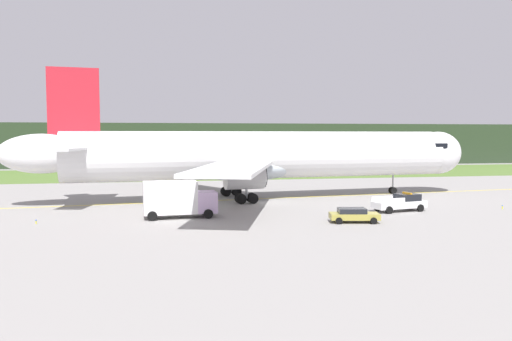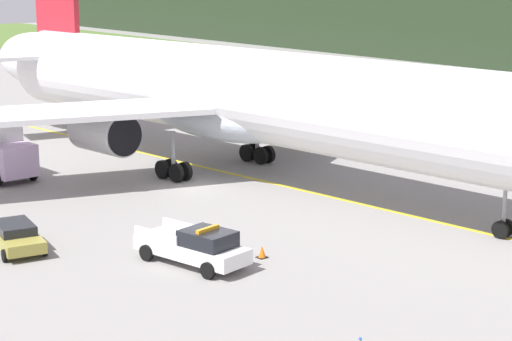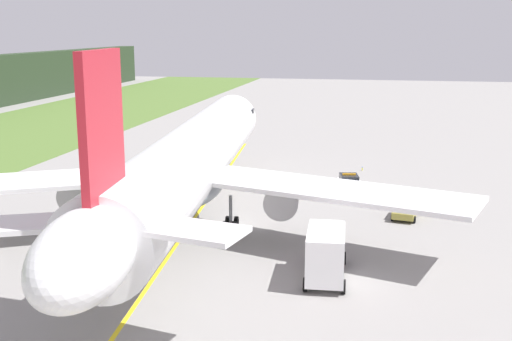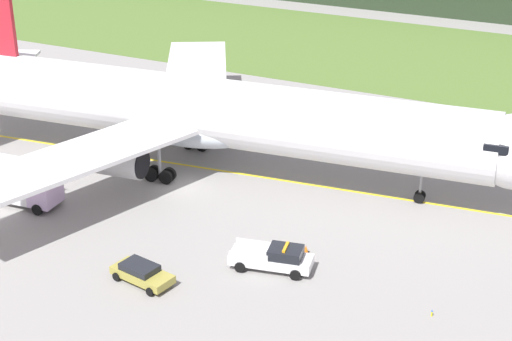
% 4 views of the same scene
% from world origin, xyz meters
% --- Properties ---
extents(ground, '(320.00, 320.00, 0.00)m').
position_xyz_m(ground, '(0.00, 0.00, 0.00)').
color(ground, gray).
extents(grass_verge, '(320.00, 32.11, 0.04)m').
position_xyz_m(grass_verge, '(0.00, 45.61, 0.02)').
color(grass_verge, '#4F6D2E').
rests_on(grass_verge, ground).
extents(distant_tree_line, '(288.00, 4.19, 10.68)m').
position_xyz_m(distant_tree_line, '(0.00, 69.23, 5.34)').
color(distant_tree_line, '#263521').
rests_on(distant_tree_line, ground).
extents(taxiway_centerline_main, '(75.40, 7.81, 0.01)m').
position_xyz_m(taxiway_centerline_main, '(0.56, 4.07, 0.00)').
color(taxiway_centerline_main, yellow).
rests_on(taxiway_centerline_main, ground).
extents(airliner, '(58.23, 44.95, 15.24)m').
position_xyz_m(airliner, '(0.07, 4.02, 5.26)').
color(airliner, silver).
rests_on(airliner, ground).
extents(ops_pickup_truck, '(5.97, 3.05, 1.94)m').
position_xyz_m(ops_pickup_truck, '(12.29, -8.66, 0.90)').
color(ops_pickup_truck, silver).
rests_on(ops_pickup_truck, ground).
extents(catering_truck, '(7.01, 3.04, 3.67)m').
position_xyz_m(catering_truck, '(-10.53, -8.47, 1.85)').
color(catering_truck, '#C9ACD6').
rests_on(catering_truck, ground).
extents(staff_car, '(4.66, 2.69, 1.30)m').
position_xyz_m(staff_car, '(4.99, -14.03, 0.70)').
color(staff_car, '#9D933D').
rests_on(staff_car, ground).
extents(apron_cone, '(0.46, 0.46, 0.58)m').
position_xyz_m(apron_cone, '(13.37, -5.61, 0.28)').
color(apron_cone, black).
rests_on(apron_cone, ground).
extents(taxiway_edge_light_east, '(0.12, 0.12, 0.45)m').
position_xyz_m(taxiway_edge_light_east, '(23.54, -9.42, 0.25)').
color(taxiway_edge_light_east, yellow).
rests_on(taxiway_edge_light_east, ground).
extents(taxiway_edge_light_west, '(0.12, 0.12, 0.38)m').
position_xyz_m(taxiway_edge_light_west, '(-23.01, -9.42, 0.21)').
color(taxiway_edge_light_west, yellow).
rests_on(taxiway_edge_light_west, ground).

